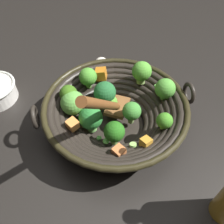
{
  "coord_description": "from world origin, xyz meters",
  "views": [
    {
      "loc": [
        -0.36,
        -0.06,
        0.48
      ],
      "look_at": [
        0.02,
        0.01,
        0.03
      ],
      "focal_mm": 37.79,
      "sensor_mm": 36.0,
      "label": 1
    }
  ],
  "objects": [
    {
      "name": "wok",
      "position": [
        0.0,
        0.0,
        0.06
      ],
      "size": [
        0.34,
        0.37,
        0.26
      ],
      "color": "black",
      "rests_on": "ground"
    },
    {
      "name": "garlic_bulb",
      "position": [
        0.22,
        0.08,
        0.02
      ],
      "size": [
        0.04,
        0.04,
        0.04
      ],
      "primitive_type": "sphere",
      "color": "silver",
      "rests_on": "ground"
    },
    {
      "name": "ground_plane",
      "position": [
        0.0,
        0.0,
        0.0
      ],
      "size": [
        4.0,
        4.0,
        0.0
      ],
      "primitive_type": "plane",
      "color": "black"
    }
  ]
}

